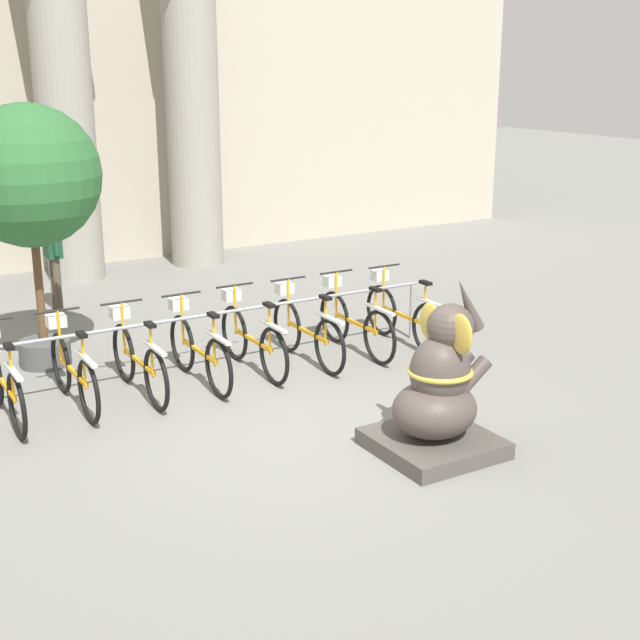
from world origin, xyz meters
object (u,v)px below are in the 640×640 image
object	(u,v)px
bicycle_6	(354,321)
bicycle_1	(73,370)
person_pedestrian	(53,244)
bicycle_0	(4,383)
bicycle_4	(252,338)
bicycle_7	(403,314)
elephant_statue	(439,395)
bicycle_5	(306,330)
bicycle_3	(198,349)
potted_tree	(29,180)
bicycle_2	(138,360)

from	to	relation	value
bicycle_6	bicycle_1	bearing A→B (deg)	-179.91
bicycle_6	person_pedestrian	size ratio (longest dim) A/B	1.01
bicycle_0	bicycle_4	distance (m)	2.85
bicycle_6	bicycle_7	xyz separation A→B (m)	(0.71, -0.05, 0.00)
elephant_statue	bicycle_5	bearing A→B (deg)	85.63
bicycle_6	bicycle_0	bearing A→B (deg)	-179.65
bicycle_1	bicycle_6	size ratio (longest dim) A/B	1.00
bicycle_1	bicycle_3	bearing A→B (deg)	-1.16
bicycle_7	person_pedestrian	world-z (taller)	person_pedestrian
bicycle_0	bicycle_7	xyz separation A→B (m)	(4.99, -0.02, 0.00)
potted_tree	person_pedestrian	bearing A→B (deg)	71.48
bicycle_3	bicycle_6	xyz separation A→B (m)	(2.14, 0.03, 0.00)
bicycle_3	bicycle_4	world-z (taller)	same
bicycle_6	bicycle_5	bearing A→B (deg)	-178.67
bicycle_5	elephant_statue	bearing A→B (deg)	-94.37
bicycle_2	potted_tree	bearing A→B (deg)	112.72
bicycle_1	bicycle_6	distance (m)	3.57
bicycle_4	bicycle_7	distance (m)	2.14
bicycle_3	potted_tree	xyz separation A→B (m)	(-1.36, 1.54, 1.84)
bicycle_0	bicycle_3	xyz separation A→B (m)	(2.14, -0.01, 0.00)
bicycle_1	potted_tree	distance (m)	2.38
bicycle_4	potted_tree	world-z (taller)	potted_tree
bicycle_1	bicycle_4	xyz separation A→B (m)	(2.14, 0.04, 0.00)
bicycle_3	bicycle_4	bearing A→B (deg)	5.12
bicycle_1	potted_tree	xyz separation A→B (m)	(0.07, 1.51, 1.84)
bicycle_2	potted_tree	distance (m)	2.48
bicycle_1	bicycle_3	world-z (taller)	same
bicycle_1	person_pedestrian	world-z (taller)	person_pedestrian
bicycle_1	person_pedestrian	distance (m)	3.86
bicycle_4	elephant_statue	world-z (taller)	elephant_statue
person_pedestrian	bicycle_1	bearing A→B (deg)	-102.28
bicycle_4	bicycle_1	bearing A→B (deg)	-179.06
bicycle_1	bicycle_3	size ratio (longest dim) A/B	1.00
bicycle_6	elephant_statue	size ratio (longest dim) A/B	1.03
bicycle_3	bicycle_5	world-z (taller)	same
bicycle_4	bicycle_5	bearing A→B (deg)	-3.70
bicycle_5	potted_tree	size ratio (longest dim) A/B	0.55
bicycle_5	potted_tree	world-z (taller)	potted_tree
bicycle_2	bicycle_4	xyz separation A→B (m)	(1.43, 0.06, 0.00)
bicycle_1	potted_tree	size ratio (longest dim) A/B	0.55
bicycle_4	elephant_statue	size ratio (longest dim) A/B	1.03
bicycle_5	person_pedestrian	distance (m)	4.30
bicycle_4	bicycle_7	xyz separation A→B (m)	(2.14, -0.08, 0.00)
bicycle_3	potted_tree	distance (m)	2.75
bicycle_7	potted_tree	distance (m)	4.85
bicycle_3	bicycle_4	size ratio (longest dim) A/B	1.00
bicycle_3	bicycle_7	world-z (taller)	same
bicycle_4	bicycle_6	bearing A→B (deg)	-1.19
bicycle_2	bicycle_0	bearing A→B (deg)	180.00
bicycle_2	bicycle_4	bearing A→B (deg)	2.23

